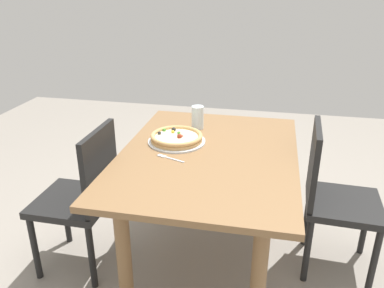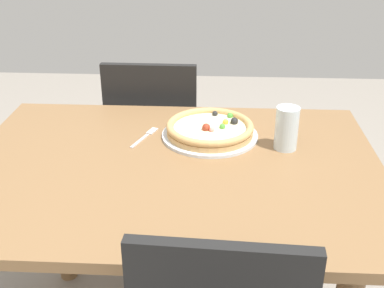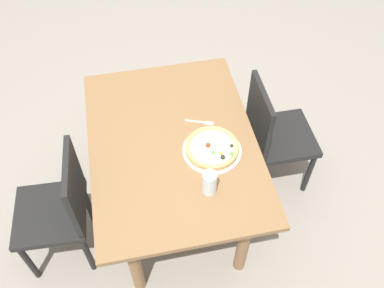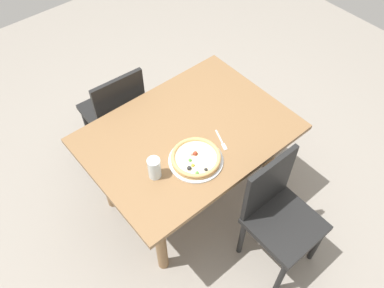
{
  "view_description": "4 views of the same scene",
  "coord_description": "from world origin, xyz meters",
  "px_view_note": "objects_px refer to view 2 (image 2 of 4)",
  "views": [
    {
      "loc": [
        -1.85,
        -0.3,
        1.57
      ],
      "look_at": [
        0.05,
        0.1,
        0.75
      ],
      "focal_mm": 36.45,
      "sensor_mm": 36.0,
      "label": 1
    },
    {
      "loc": [
        0.13,
        -1.3,
        1.44
      ],
      "look_at": [
        0.05,
        0.1,
        0.75
      ],
      "focal_mm": 46.13,
      "sensor_mm": 36.0,
      "label": 2
    },
    {
      "loc": [
        1.45,
        -0.19,
        2.53
      ],
      "look_at": [
        0.05,
        0.1,
        0.75
      ],
      "focal_mm": 39.31,
      "sensor_mm": 36.0,
      "label": 3
    },
    {
      "loc": [
        1.01,
        1.23,
        2.57
      ],
      "look_at": [
        0.05,
        0.1,
        0.75
      ],
      "focal_mm": 36.77,
      "sensor_mm": 36.0,
      "label": 4
    }
  ],
  "objects_px": {
    "drinking_glass": "(287,128)",
    "dining_table": "(173,196)",
    "pizza": "(210,128)",
    "plate": "(210,135)",
    "chair_far": "(155,141)",
    "fork": "(146,136)"
  },
  "relations": [
    {
      "from": "dining_table",
      "to": "fork",
      "type": "xyz_separation_m",
      "value": [
        -0.11,
        0.19,
        0.12
      ]
    },
    {
      "from": "plate",
      "to": "pizza",
      "type": "xyz_separation_m",
      "value": [
        0.0,
        0.0,
        0.03
      ]
    },
    {
      "from": "dining_table",
      "to": "plate",
      "type": "bearing_deg",
      "value": 61.37
    },
    {
      "from": "drinking_glass",
      "to": "dining_table",
      "type": "bearing_deg",
      "value": -160.11
    },
    {
      "from": "pizza",
      "to": "drinking_glass",
      "type": "relative_size",
      "value": 2.09
    },
    {
      "from": "plate",
      "to": "fork",
      "type": "height_order",
      "value": "plate"
    },
    {
      "from": "dining_table",
      "to": "fork",
      "type": "distance_m",
      "value": 0.25
    },
    {
      "from": "chair_far",
      "to": "drinking_glass",
      "type": "bearing_deg",
      "value": -47.48
    },
    {
      "from": "chair_far",
      "to": "plate",
      "type": "relative_size",
      "value": 2.68
    },
    {
      "from": "pizza",
      "to": "fork",
      "type": "xyz_separation_m",
      "value": [
        -0.21,
        -0.01,
        -0.03
      ]
    },
    {
      "from": "chair_far",
      "to": "fork",
      "type": "bearing_deg",
      "value": -85.2
    },
    {
      "from": "dining_table",
      "to": "pizza",
      "type": "xyz_separation_m",
      "value": [
        0.11,
        0.2,
        0.14
      ]
    },
    {
      "from": "chair_far",
      "to": "drinking_glass",
      "type": "xyz_separation_m",
      "value": [
        0.49,
        -0.55,
        0.32
      ]
    },
    {
      "from": "dining_table",
      "to": "chair_far",
      "type": "bearing_deg",
      "value": 101.9
    },
    {
      "from": "plate",
      "to": "pizza",
      "type": "distance_m",
      "value": 0.03
    },
    {
      "from": "chair_far",
      "to": "plate",
      "type": "height_order",
      "value": "chair_far"
    },
    {
      "from": "plate",
      "to": "chair_far",
      "type": "bearing_deg",
      "value": 117.82
    },
    {
      "from": "chair_far",
      "to": "pizza",
      "type": "xyz_separation_m",
      "value": [
        0.25,
        -0.47,
        0.29
      ]
    },
    {
      "from": "plate",
      "to": "drinking_glass",
      "type": "distance_m",
      "value": 0.26
    },
    {
      "from": "dining_table",
      "to": "drinking_glass",
      "type": "xyz_separation_m",
      "value": [
        0.35,
        0.13,
        0.18
      ]
    },
    {
      "from": "dining_table",
      "to": "drinking_glass",
      "type": "distance_m",
      "value": 0.42
    },
    {
      "from": "fork",
      "to": "chair_far",
      "type": "bearing_deg",
      "value": 25.54
    }
  ]
}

